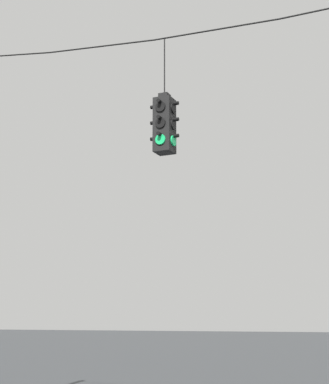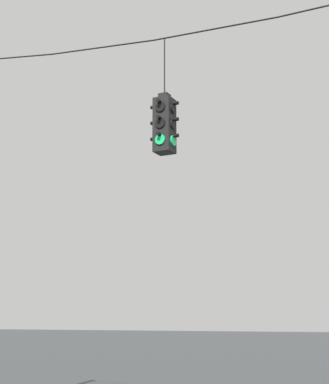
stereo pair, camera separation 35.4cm
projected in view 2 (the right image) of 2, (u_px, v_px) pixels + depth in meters
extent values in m
cylinder|color=black|center=(8.00, 58.00, 13.32)|extent=(2.50, 0.03, 0.38)
cylinder|color=black|center=(101.00, 48.00, 12.17)|extent=(2.50, 0.03, 0.26)
cylinder|color=black|center=(213.00, 29.00, 11.04)|extent=(2.50, 0.03, 0.15)
cube|color=black|center=(164.00, 126.00, 11.11)|extent=(0.34, 0.34, 1.07)
cube|color=black|center=(164.00, 97.00, 11.24)|extent=(0.19, 0.19, 0.10)
cylinder|color=black|center=(164.00, 66.00, 11.37)|extent=(0.02, 0.02, 1.16)
cylinder|color=black|center=(160.00, 107.00, 11.02)|extent=(0.20, 0.03, 0.20)
cylinder|color=black|center=(159.00, 101.00, 11.00)|extent=(0.07, 0.12, 0.07)
cylinder|color=black|center=(160.00, 123.00, 10.95)|extent=(0.20, 0.03, 0.20)
cylinder|color=black|center=(159.00, 118.00, 10.93)|extent=(0.07, 0.12, 0.07)
cylinder|color=#19C666|center=(160.00, 139.00, 10.88)|extent=(0.20, 0.03, 0.20)
cylinder|color=black|center=(159.00, 134.00, 10.86)|extent=(0.07, 0.12, 0.07)
cylinder|color=black|center=(169.00, 113.00, 11.34)|extent=(0.20, 0.03, 0.20)
cylinder|color=black|center=(170.00, 109.00, 11.40)|extent=(0.07, 0.12, 0.07)
cylinder|color=black|center=(169.00, 129.00, 11.27)|extent=(0.20, 0.03, 0.20)
cylinder|color=black|center=(170.00, 125.00, 11.33)|extent=(0.07, 0.12, 0.07)
cylinder|color=#19C666|center=(169.00, 145.00, 11.21)|extent=(0.20, 0.03, 0.20)
cylinder|color=black|center=(170.00, 141.00, 11.26)|extent=(0.07, 0.12, 0.07)
cylinder|color=black|center=(156.00, 111.00, 11.26)|extent=(0.03, 0.20, 0.20)
cylinder|color=black|center=(154.00, 107.00, 11.30)|extent=(0.12, 0.07, 0.07)
cylinder|color=black|center=(156.00, 127.00, 11.19)|extent=(0.03, 0.20, 0.20)
cylinder|color=black|center=(154.00, 123.00, 11.23)|extent=(0.12, 0.07, 0.07)
cylinder|color=#19C666|center=(156.00, 143.00, 11.12)|extent=(0.03, 0.20, 0.20)
cylinder|color=black|center=(154.00, 139.00, 11.16)|extent=(0.12, 0.07, 0.07)
cylinder|color=black|center=(173.00, 108.00, 11.10)|extent=(0.03, 0.20, 0.20)
cylinder|color=black|center=(175.00, 103.00, 11.10)|extent=(0.12, 0.07, 0.07)
cylinder|color=black|center=(173.00, 124.00, 11.03)|extent=(0.03, 0.20, 0.20)
cylinder|color=black|center=(175.00, 119.00, 11.03)|extent=(0.12, 0.07, 0.07)
cylinder|color=#19C666|center=(173.00, 141.00, 10.96)|extent=(0.03, 0.20, 0.20)
cylinder|color=black|center=(176.00, 136.00, 10.96)|extent=(0.12, 0.07, 0.07)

